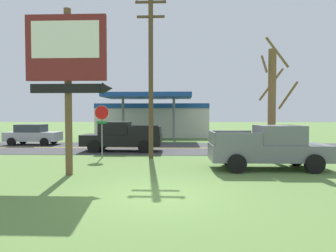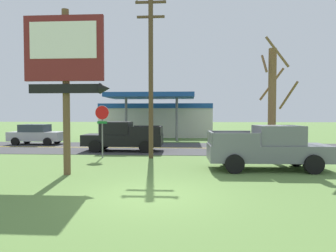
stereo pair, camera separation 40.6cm
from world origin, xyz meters
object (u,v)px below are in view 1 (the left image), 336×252
at_px(utility_pole, 151,71).
at_px(gas_station, 154,119).
at_px(motel_sign, 68,62).
at_px(pickup_grey_parked_on_lawn, 270,148).
at_px(bare_tree, 272,103).
at_px(car_silver_near_lane, 33,135).
at_px(stop_sign, 102,122).
at_px(pickup_black_on_road, 121,137).

bearing_deg(utility_pole, gas_station, 94.52).
height_order(motel_sign, pickup_grey_parked_on_lawn, motel_sign).
height_order(utility_pole, gas_station, utility_pole).
distance_m(utility_pole, bare_tree, 6.70).
xyz_separation_m(utility_pole, gas_station, (-1.37, 17.31, -2.90)).
xyz_separation_m(motel_sign, car_silver_near_lane, (-7.45, 12.14, -3.68)).
bearing_deg(car_silver_near_lane, motel_sign, -58.47).
relative_size(stop_sign, bare_tree, 0.47).
relative_size(motel_sign, pickup_grey_parked_on_lawn, 1.27).
xyz_separation_m(pickup_grey_parked_on_lawn, pickup_black_on_road, (-7.93, 6.32, 0.00)).
relative_size(motel_sign, pickup_black_on_road, 1.28).
xyz_separation_m(stop_sign, pickup_black_on_road, (0.48, 3.10, -1.06)).
bearing_deg(gas_station, stop_sign, -94.63).
xyz_separation_m(motel_sign, utility_pole, (2.79, 5.04, 0.33)).
relative_size(utility_pole, bare_tree, 1.45).
xyz_separation_m(stop_sign, bare_tree, (9.15, -0.99, 1.03)).
distance_m(bare_tree, gas_station, 19.91).
height_order(motel_sign, bare_tree, motel_sign).
height_order(bare_tree, pickup_black_on_road, bare_tree).
relative_size(motel_sign, utility_pole, 0.73).
relative_size(gas_station, pickup_black_on_road, 2.31).
relative_size(motel_sign, car_silver_near_lane, 1.58).
bearing_deg(car_silver_near_lane, stop_sign, -43.57).
bearing_deg(pickup_black_on_road, pickup_grey_parked_on_lawn, -38.53).
distance_m(pickup_black_on_road, car_silver_near_lane, 8.90).
bearing_deg(bare_tree, gas_station, 112.95).
relative_size(motel_sign, gas_station, 0.55).
height_order(motel_sign, stop_sign, motel_sign).
xyz_separation_m(utility_pole, pickup_grey_parked_on_lawn, (5.64, -3.22, -3.88)).
height_order(stop_sign, car_silver_near_lane, stop_sign).
height_order(pickup_grey_parked_on_lawn, pickup_black_on_road, same).
height_order(utility_pole, pickup_grey_parked_on_lawn, utility_pole).
relative_size(stop_sign, pickup_black_on_road, 0.57).
height_order(stop_sign, pickup_grey_parked_on_lawn, stop_sign).
xyz_separation_m(gas_station, pickup_black_on_road, (-0.92, -14.21, -0.98)).
distance_m(motel_sign, stop_sign, 5.61).
distance_m(bare_tree, car_silver_near_lane, 18.62).
relative_size(bare_tree, gas_station, 0.52).
bearing_deg(pickup_grey_parked_on_lawn, pickup_black_on_road, 141.47).
bearing_deg(pickup_grey_parked_on_lawn, utility_pole, 150.26).
xyz_separation_m(stop_sign, car_silver_near_lane, (-7.47, 7.10, -1.20)).
distance_m(pickup_grey_parked_on_lawn, pickup_black_on_road, 10.14).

